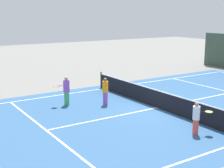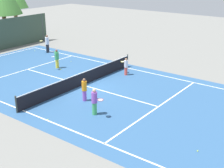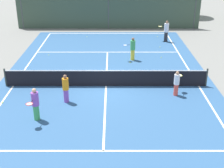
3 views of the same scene
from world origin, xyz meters
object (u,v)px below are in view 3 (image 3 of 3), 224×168
(tennis_ball_7, at_px, (131,62))
(player_2, at_px, (36,104))
(tennis_ball_2, at_px, (159,37))
(tennis_ball_8, at_px, (161,47))
(player_0, at_px, (134,49))
(tennis_ball_5, at_px, (88,37))
(player_3, at_px, (167,31))
(tennis_ball_6, at_px, (29,82))
(tennis_ball_4, at_px, (162,57))
(player_1, at_px, (67,88))
(tennis_ball_1, at_px, (4,102))
(tennis_ball_3, at_px, (50,55))
(player_4, at_px, (178,83))

(tennis_ball_7, bearing_deg, player_2, -121.79)
(tennis_ball_2, relative_size, tennis_ball_8, 1.00)
(player_0, bearing_deg, tennis_ball_5, 121.18)
(player_3, height_order, tennis_ball_5, player_3)
(tennis_ball_2, xyz_separation_m, tennis_ball_6, (-9.27, -10.26, 0.00))
(player_0, bearing_deg, player_2, -120.79)
(tennis_ball_7, bearing_deg, tennis_ball_6, -151.70)
(player_0, xyz_separation_m, tennis_ball_6, (-6.61, -4.09, -0.82))
(player_2, relative_size, tennis_ball_4, 24.73)
(tennis_ball_6, bearing_deg, player_1, -43.51)
(tennis_ball_1, relative_size, tennis_ball_5, 1.00)
(player_3, relative_size, tennis_ball_3, 27.50)
(player_4, distance_m, tennis_ball_7, 5.71)
(player_1, bearing_deg, tennis_ball_2, 62.93)
(player_3, distance_m, tennis_ball_1, 15.58)
(tennis_ball_2, distance_m, tennis_ball_5, 6.40)
(tennis_ball_1, relative_size, tennis_ball_3, 1.00)
(player_2, xyz_separation_m, player_3, (8.22, 13.23, 0.09))
(tennis_ball_1, relative_size, tennis_ball_6, 1.00)
(player_0, height_order, player_1, player_0)
(tennis_ball_4, bearing_deg, player_3, 77.02)
(tennis_ball_3, bearing_deg, player_0, -9.28)
(tennis_ball_3, xyz_separation_m, tennis_ball_4, (8.45, -0.59, 0.00))
(player_2, height_order, tennis_ball_2, player_2)
(player_2, height_order, tennis_ball_5, player_2)
(player_0, xyz_separation_m, tennis_ball_2, (2.66, 6.17, -0.82))
(tennis_ball_1, relative_size, tennis_ball_7, 1.00)
(tennis_ball_4, height_order, tennis_ball_7, same)
(tennis_ball_1, relative_size, tennis_ball_8, 1.00)
(player_4, relative_size, tennis_ball_6, 21.52)
(tennis_ball_5, bearing_deg, player_3, -11.99)
(player_1, bearing_deg, tennis_ball_5, 89.29)
(player_0, xyz_separation_m, player_4, (2.07, -5.83, -0.12))
(tennis_ball_8, bearing_deg, tennis_ball_6, -141.79)
(tennis_ball_3, distance_m, tennis_ball_6, 5.13)
(player_1, bearing_deg, player_0, 59.66)
(tennis_ball_2, height_order, tennis_ball_5, same)
(tennis_ball_8, bearing_deg, tennis_ball_5, 152.98)
(tennis_ball_2, xyz_separation_m, tennis_ball_5, (-6.40, 0.02, 0.00))
(player_2, height_order, player_3, player_3)
(player_0, bearing_deg, tennis_ball_8, 51.17)
(tennis_ball_1, bearing_deg, player_4, 6.08)
(tennis_ball_2, relative_size, tennis_ball_5, 1.00)
(tennis_ball_3, relative_size, tennis_ball_8, 1.00)
(player_0, height_order, tennis_ball_1, player_0)
(tennis_ball_2, bearing_deg, tennis_ball_7, -112.72)
(tennis_ball_2, bearing_deg, tennis_ball_3, -150.10)
(player_1, distance_m, tennis_ball_8, 11.61)
(player_2, relative_size, tennis_ball_7, 24.73)
(player_4, distance_m, tennis_ball_1, 9.41)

